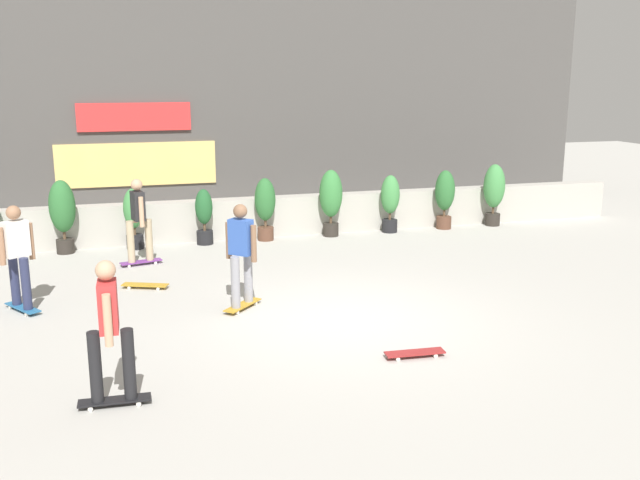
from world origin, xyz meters
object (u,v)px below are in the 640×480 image
Objects in this scene: skater_foreground at (109,327)px; skateboard_near_camera at (145,285)px; potted_plant_6 at (390,200)px; potted_plant_7 at (445,195)px; potted_plant_2 at (134,215)px; potted_plant_4 at (265,205)px; potted_plant_1 at (62,211)px; skater_by_wall_right at (17,253)px; potted_plant_3 at (204,215)px; potted_plant_5 at (331,198)px; skateboard_aside at (415,353)px; potted_plant_8 at (494,190)px; skater_far_right at (139,218)px; skater_far_left at (241,252)px.

skateboard_near_camera is (0.56, 4.54, -0.88)m from skater_foreground.
potted_plant_7 reaches higher than potted_plant_6.
potted_plant_6 reaches higher than potted_plant_2.
potted_plant_7 is at bearing 0.00° from potted_plant_4.
potted_plant_6 is at bearing 0.00° from potted_plant_1.
skateboard_near_camera is at bearing -156.97° from potted_plant_7.
skater_by_wall_right is (-0.45, -3.78, 0.04)m from potted_plant_1.
potted_plant_3 is (1.49, 0.00, -0.07)m from potted_plant_2.
potted_plant_5 reaches higher than skateboard_aside.
skateboard_aside is at bearing -118.55° from potted_plant_7.
skateboard_near_camera is (-4.34, -3.06, -0.83)m from potted_plant_5.
skateboard_near_camera and skateboard_aside have the same top height.
potted_plant_7 is at bearing 180.00° from potted_plant_8.
potted_plant_1 is at bearing -180.00° from potted_plant_3.
potted_plant_6 is 9.91m from skater_foreground.
potted_plant_1 is 1.89× the size of skateboard_near_camera.
skater_foreground is at bearing -129.92° from potted_plant_6.
potted_plant_5 is 0.90× the size of skater_far_right.
potted_plant_7 is at bearing 23.03° from skateboard_near_camera.
potted_plant_7 is 0.84× the size of skater_by_wall_right.
potted_plant_1 is 5.80m from potted_plant_5.
skater_by_wall_right is (-6.26, -3.78, 0.05)m from potted_plant_5.
skater_foreground is (-6.36, -7.60, 0.18)m from potted_plant_6.
potted_plant_2 is at bearing 180.00° from potted_plant_3.
potted_plant_2 is 0.77× the size of skater_far_left.
potted_plant_1 is at bearing -180.00° from potted_plant_2.
potted_plant_2 is 3.13m from skateboard_near_camera.
potted_plant_3 is 1.37m from potted_plant_4.
skater_far_right is (-4.33, -1.42, 0.05)m from potted_plant_5.
skater_by_wall_right is 3.05m from skater_far_right.
skater_foreground is at bearing -93.86° from potted_plant_2.
potted_plant_2 is at bearing 180.00° from potted_plant_4.
potted_plant_6 is 5.97m from skater_far_right.
skater_foreground is at bearing -97.06° from skateboard_near_camera.
skater_far_left reaches higher than skateboard_near_camera.
potted_plant_1 is 0.91× the size of skater_by_wall_right.
skater_by_wall_right reaches higher than potted_plant_2.
potted_plant_5 reaches higher than potted_plant_7.
skateboard_near_camera is at bearing -64.47° from potted_plant_1.
potted_plant_6 is at bearing -0.00° from potted_plant_3.
skater_foreground is (-3.37, -7.60, 0.14)m from potted_plant_4.
skater_far_left is at bearing -133.24° from potted_plant_6.
potted_plant_6 is 0.96× the size of potted_plant_7.
potted_plant_7 is 10.87m from skater_foreground.
potted_plant_6 reaches higher than skateboard_aside.
skater_foreground is 1.00× the size of skater_far_left.
skateboard_aside is (-1.08, -7.25, -0.83)m from potted_plant_5.
potted_plant_3 is 0.80× the size of potted_plant_5.
potted_plant_7 is 0.84× the size of skater_foreground.
potted_plant_8 is 8.48m from skater_far_left.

